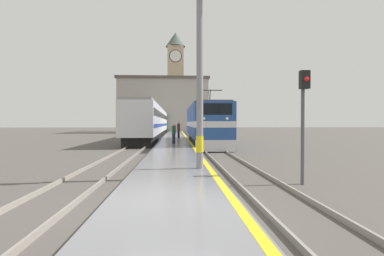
{
  "coord_description": "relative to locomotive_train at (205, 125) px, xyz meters",
  "views": [
    {
      "loc": [
        0.07,
        -6.99,
        2.08
      ],
      "look_at": [
        1.46,
        18.53,
        1.64
      ],
      "focal_mm": 28.0,
      "sensor_mm": 36.0,
      "label": 1
    }
  ],
  "objects": [
    {
      "name": "rail_track_near",
      "position": [
        0.0,
        4.47,
        -1.89
      ],
      "size": [
        2.83,
        140.0,
        0.16
      ],
      "color": "#514C47",
      "rests_on": "ground"
    },
    {
      "name": "rail_track_far",
      "position": [
        -5.94,
        4.47,
        -1.89
      ],
      "size": [
        2.83,
        140.0,
        0.16
      ],
      "color": "#514C47",
      "rests_on": "ground"
    },
    {
      "name": "second_waiting_passenger",
      "position": [
        -2.4,
        6.56,
        -0.56
      ],
      "size": [
        0.34,
        0.34,
        1.83
      ],
      "color": "#23232D",
      "rests_on": "platform"
    },
    {
      "name": "station_building",
      "position": [
        -5.33,
        36.44,
        3.87
      ],
      "size": [
        18.96,
        8.42,
        11.53
      ],
      "color": "#A8A399",
      "rests_on": "ground"
    },
    {
      "name": "passenger_train",
      "position": [
        -5.94,
        17.72,
        0.28
      ],
      "size": [
        2.92,
        43.39,
        4.11
      ],
      "color": "black",
      "rests_on": "ground"
    },
    {
      "name": "ground_plane",
      "position": [
        -2.79,
        9.47,
        -1.92
      ],
      "size": [
        200.0,
        200.0,
        0.0
      ],
      "primitive_type": "plane",
      "color": "#514C47"
    },
    {
      "name": "signal_post",
      "position": [
        1.52,
        -17.81,
        0.64
      ],
      "size": [
        0.3,
        0.39,
        3.8
      ],
      "color": "#4C4C51",
      "rests_on": "ground"
    },
    {
      "name": "locomotive_train",
      "position": [
        0.0,
        0.0,
        0.0
      ],
      "size": [
        2.92,
        14.51,
        4.73
      ],
      "color": "black",
      "rests_on": "ground"
    },
    {
      "name": "clock_tower",
      "position": [
        -2.75,
        49.44,
        11.5
      ],
      "size": [
        5.03,
        5.03,
        25.2
      ],
      "color": "tan",
      "rests_on": "ground"
    },
    {
      "name": "platform",
      "position": [
        -2.79,
        4.47,
        -1.72
      ],
      "size": [
        2.93,
        140.0,
        0.4
      ],
      "color": "slate",
      "rests_on": "ground"
    },
    {
      "name": "catenary_mast",
      "position": [
        -1.77,
        -16.51,
        2.7
      ],
      "size": [
        2.14,
        0.27,
        8.54
      ],
      "color": "gray",
      "rests_on": "platform"
    },
    {
      "name": "person_on_platform",
      "position": [
        -2.89,
        -3.19,
        -0.66
      ],
      "size": [
        0.34,
        0.34,
        1.65
      ],
      "color": "#23232D",
      "rests_on": "platform"
    }
  ]
}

